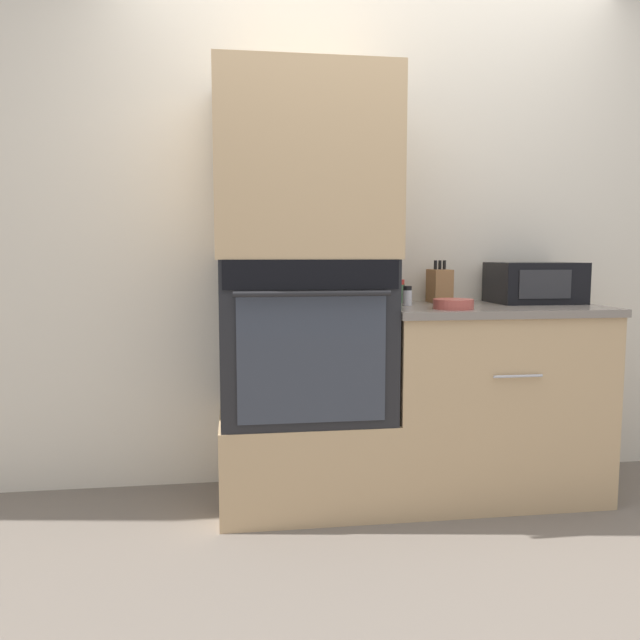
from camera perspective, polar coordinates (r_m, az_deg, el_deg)
name	(u,v)px	position (r m, az deg, el deg)	size (l,w,h in m)	color
ground_plane	(401,523)	(2.85, 7.45, -17.94)	(12.00, 12.00, 0.00)	#6B6056
wall_back	(372,236)	(3.22, 4.77, 7.67)	(8.00, 0.05, 2.50)	beige
oven_cabinet_base	(304,458)	(2.98, -1.45, -12.47)	(0.78, 0.60, 0.42)	tan
wall_oven	(304,337)	(2.85, -1.47, -1.59)	(0.75, 0.64, 0.71)	black
oven_cabinet_upper	(303,168)	(2.85, -1.52, 13.69)	(0.78, 0.60, 0.80)	tan
counter_unit	(488,399)	(3.14, 15.09, -7.02)	(1.03, 0.63, 0.92)	tan
microwave	(535,283)	(3.27, 19.02, 3.25)	(0.42, 0.31, 0.20)	black
knife_block	(439,286)	(3.16, 10.87, 3.09)	(0.09, 0.16, 0.21)	olive
bowl	(453,304)	(2.82, 12.09, 1.44)	(0.18, 0.18, 0.04)	#B24C42
condiment_jar_near	(407,296)	(2.97, 7.99, 2.20)	(0.04, 0.04, 0.09)	silver
condiment_jar_mid	(399,291)	(3.14, 7.25, 2.62)	(0.06, 0.06, 0.12)	#427047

